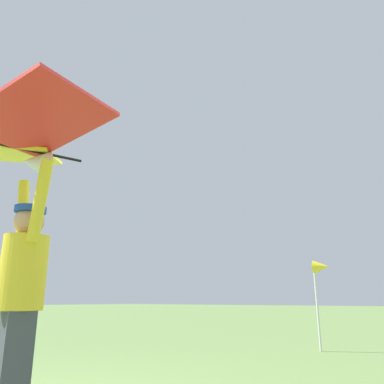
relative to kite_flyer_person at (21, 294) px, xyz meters
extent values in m
cube|color=#424751|center=(0.00, 0.00, -0.53)|extent=(0.35, 0.28, 0.82)
cylinder|color=yellow|center=(0.00, 0.00, 0.16)|extent=(0.43, 0.43, 0.56)
sphere|color=tan|center=(0.00, 0.00, 0.56)|extent=(0.23, 0.23, 0.23)
cylinder|color=#1E47AD|center=(0.00, 0.00, 0.65)|extent=(0.30, 0.30, 0.05)
cylinder|color=yellow|center=(0.25, -0.08, 0.68)|extent=(0.29, 0.17, 0.62)
cylinder|color=yellow|center=(-0.25, 0.08, 0.68)|extent=(0.29, 0.17, 0.62)
cylinder|color=black|center=(0.00, 0.00, 1.15)|extent=(0.25, 0.72, 0.02)
cube|color=red|center=(0.39, -0.24, 1.24)|extent=(0.97, 0.86, 0.22)
cube|color=yellow|center=(-0.46, 0.03, 1.24)|extent=(1.16, 1.15, 0.22)
cone|color=white|center=(0.00, 0.00, 1.05)|extent=(0.29, 0.26, 0.24)
cylinder|color=silver|center=(0.26, 5.72, -0.13)|extent=(0.04, 0.04, 1.62)
cone|color=yellow|center=(0.40, 5.72, 0.56)|extent=(0.28, 0.24, 0.24)
camera|label=1|loc=(2.82, -1.64, -0.04)|focal=36.01mm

